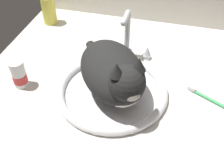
{
  "coord_description": "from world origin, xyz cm",
  "views": [
    {
      "loc": [
        11.1,
        -67.83,
        64.78
      ],
      "look_at": [
        -4.71,
        -7.61,
        7.0
      ],
      "focal_mm": 43.38,
      "sensor_mm": 36.0,
      "label": 1
    }
  ],
  "objects": [
    {
      "name": "soap_pump_bottle",
      "position": [
        -42.34,
        28.7,
        9.43
      ],
      "size": [
        5.91,
        5.91,
        17.25
      ],
      "color": "#E5DB4C",
      "rests_on": "countertop"
    },
    {
      "name": "toothbrush",
      "position": [
        27.06,
        -3.6,
        3.61
      ],
      "size": [
        17.5,
        9.81,
        1.7
      ],
      "color": "#3FB266",
      "rests_on": "countertop"
    },
    {
      "name": "sink_basin",
      "position": [
        -4.71,
        -7.61,
        4.17
      ],
      "size": [
        35.85,
        35.85,
        2.64
      ],
      "color": "white",
      "rests_on": "countertop"
    },
    {
      "name": "cat",
      "position": [
        -3.61,
        -9.15,
        13.0
      ],
      "size": [
        30.77,
        36.15,
        18.64
      ],
      "color": "black",
      "rests_on": "sink_basin"
    },
    {
      "name": "faucet",
      "position": [
        -4.71,
        13.06,
        10.16
      ],
      "size": [
        18.71,
        9.9,
        18.62
      ],
      "color": "silver",
      "rests_on": "countertop"
    },
    {
      "name": "countertop",
      "position": [
        0.0,
        0.0,
        1.5
      ],
      "size": [
        102.51,
        82.63,
        3.0
      ],
      "primitive_type": "cube",
      "color": "silver",
      "rests_on": "ground"
    },
    {
      "name": "pill_bottle",
      "position": [
        -34.78,
        -11.59,
        7.53
      ],
      "size": [
        4.76,
        4.76,
        9.75
      ],
      "color": "white",
      "rests_on": "countertop"
    }
  ]
}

